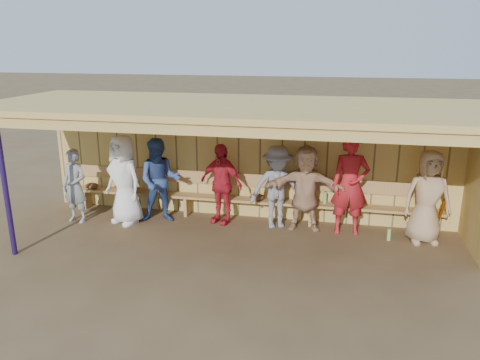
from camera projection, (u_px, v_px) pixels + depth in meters
name	position (u px, v px, depth m)	size (l,w,h in m)	color
ground	(236.00, 240.00, 8.66)	(90.00, 90.00, 0.00)	brown
player_a	(75.00, 186.00, 9.35)	(0.55, 0.36, 1.50)	gray
player_b	(124.00, 180.00, 9.25)	(0.88, 0.57, 1.80)	white
player_c	(160.00, 181.00, 9.34)	(0.83, 0.65, 1.71)	#324B8A
player_d	(221.00, 184.00, 9.29)	(0.95, 0.40, 1.62)	red
player_e	(277.00, 187.00, 9.06)	(1.05, 0.60, 1.63)	gray
player_f	(305.00, 188.00, 8.95)	(1.54, 0.49, 1.66)	tan
player_g	(350.00, 185.00, 8.71)	(0.69, 0.45, 1.90)	#B31C22
player_h	(428.00, 197.00, 8.33)	(0.84, 0.55, 1.72)	tan
dugout_structure	(264.00, 143.00, 8.75)	(8.80, 3.20, 2.50)	tan
bench	(248.00, 194.00, 9.56)	(7.60, 0.34, 0.93)	tan
dugout_equipment	(201.00, 195.00, 9.64)	(7.30, 0.62, 0.80)	orange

